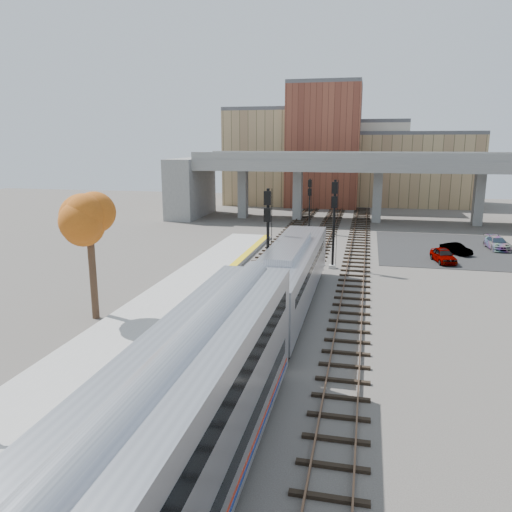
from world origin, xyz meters
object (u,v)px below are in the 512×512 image
at_px(signal_mast_far, 309,207).
at_px(car_a, 443,255).
at_px(locomotive, 290,275).
at_px(coach, 133,510).
at_px(signal_mast_near, 268,241).
at_px(tree, 89,221).
at_px(car_c, 497,243).
at_px(car_b, 456,249).
at_px(signal_mast_mid, 334,224).

height_order(signal_mast_far, car_a, signal_mast_far).
xyz_separation_m(locomotive, signal_mast_far, (-2.10, 28.81, 0.86)).
bearing_deg(coach, locomotive, 90.00).
bearing_deg(coach, signal_mast_far, 92.34).
relative_size(coach, signal_mast_near, 3.30).
relative_size(tree, car_c, 1.92).
bearing_deg(car_b, locomotive, -163.80).
distance_m(signal_mast_far, car_a, 19.19).
bearing_deg(coach, car_b, 72.36).
bearing_deg(signal_mast_mid, coach, -93.37).
bearing_deg(signal_mast_far, tree, -105.73).
height_order(car_a, car_b, car_a).
bearing_deg(signal_mast_near, car_b, 46.93).
distance_m(coach, car_c, 49.09).
bearing_deg(locomotive, signal_mast_near, 125.01).
distance_m(locomotive, tree, 12.98).
bearing_deg(signal_mast_near, signal_mast_mid, 63.83).
distance_m(signal_mast_mid, tree, 21.01).
relative_size(signal_mast_near, signal_mast_far, 1.16).
bearing_deg(signal_mast_near, signal_mast_far, 90.00).
height_order(signal_mast_near, car_c, signal_mast_near).
xyz_separation_m(coach, car_c, (17.89, 45.66, -2.13)).
xyz_separation_m(coach, car_b, (13.42, 42.20, -2.22)).
height_order(locomotive, signal_mast_mid, signal_mast_mid).
xyz_separation_m(tree, car_b, (24.93, 24.20, -5.56)).
height_order(tree, car_c, tree).
height_order(signal_mast_far, tree, tree).
relative_size(signal_mast_far, car_a, 1.71).
height_order(signal_mast_mid, car_a, signal_mast_mid).
height_order(coach, car_b, coach).
relative_size(locomotive, coach, 0.76).
relative_size(car_a, car_c, 0.89).
xyz_separation_m(locomotive, car_b, (13.42, 19.60, -1.70)).
distance_m(signal_mast_near, signal_mast_mid, 9.30).
bearing_deg(car_c, signal_mast_near, -139.59).
xyz_separation_m(signal_mast_mid, signal_mast_far, (-4.10, 17.47, -0.78)).
relative_size(coach, car_c, 5.79).
bearing_deg(car_c, locomotive, -132.50).
xyz_separation_m(locomotive, tree, (-11.51, -4.60, 3.86)).
relative_size(locomotive, tree, 2.30).
xyz_separation_m(signal_mast_far, car_b, (15.52, -9.21, -2.56)).
relative_size(signal_mast_near, car_c, 1.76).
xyz_separation_m(car_a, car_c, (6.18, 7.35, -0.03)).
xyz_separation_m(locomotive, signal_mast_near, (-2.10, 3.00, 1.58)).
relative_size(coach, signal_mast_far, 3.83).
relative_size(locomotive, signal_mast_far, 2.92).
bearing_deg(coach, car_c, 68.60).
bearing_deg(tree, signal_mast_near, 38.92).
distance_m(signal_mast_near, signal_mast_far, 25.82).
bearing_deg(coach, signal_mast_mid, 86.63).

